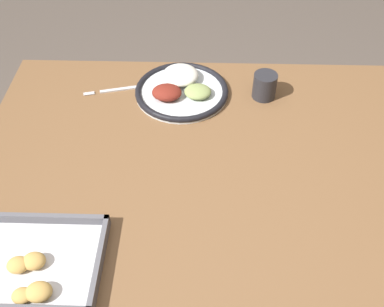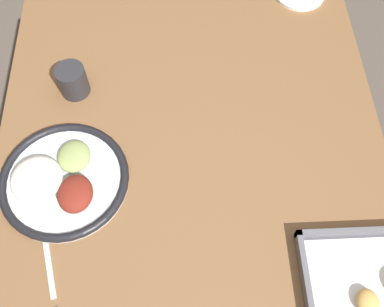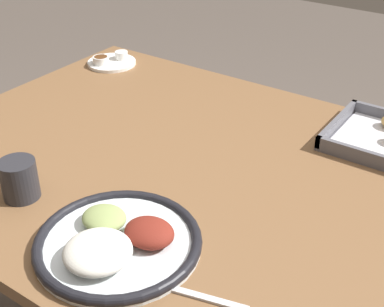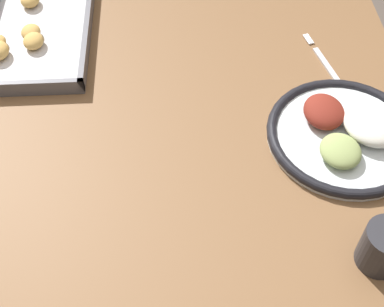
% 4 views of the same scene
% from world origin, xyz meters
% --- Properties ---
extents(ground_plane, '(8.00, 8.00, 0.00)m').
position_xyz_m(ground_plane, '(0.00, 0.00, 0.00)').
color(ground_plane, '#564C44').
extents(dining_table, '(1.27, 0.95, 0.77)m').
position_xyz_m(dining_table, '(0.00, 0.00, 0.67)').
color(dining_table, brown).
rests_on(dining_table, ground_plane).
extents(dinner_plate, '(0.30, 0.30, 0.05)m').
position_xyz_m(dinner_plate, '(0.07, -0.30, 0.78)').
color(dinner_plate, silver).
rests_on(dinner_plate, dining_table).
extents(fork, '(0.22, 0.07, 0.00)m').
position_xyz_m(fork, '(0.26, -0.31, 0.77)').
color(fork, silver).
rests_on(fork, dining_table).
extents(drinking_cup, '(0.07, 0.07, 0.08)m').
position_xyz_m(drinking_cup, '(-0.20, -0.29, 0.81)').
color(drinking_cup, '#28282D').
rests_on(drinking_cup, dining_table).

